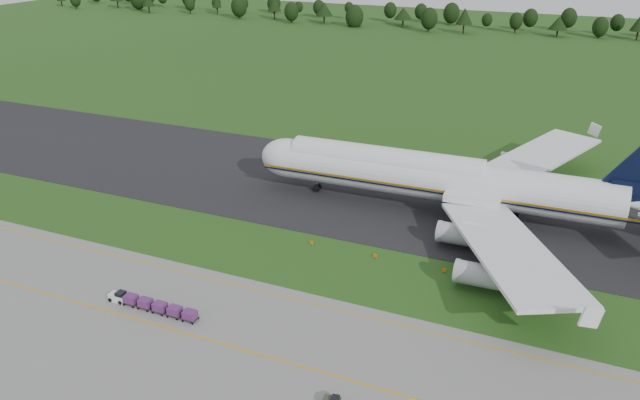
% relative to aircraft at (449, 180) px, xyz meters
% --- Properties ---
extents(ground, '(600.00, 600.00, 0.00)m').
position_rel_aircraft_xyz_m(ground, '(-16.24, -24.92, -5.93)').
color(ground, '#204715').
rests_on(ground, ground).
extents(taxiway, '(300.00, 40.00, 0.08)m').
position_rel_aircraft_xyz_m(taxiway, '(-16.24, 3.08, -5.89)').
color(taxiway, black).
rests_on(taxiway, ground).
extents(apron_markings, '(300.00, 30.20, 0.01)m').
position_rel_aircraft_xyz_m(apron_markings, '(-16.24, -51.90, -5.86)').
color(apron_markings, '#CB910B').
rests_on(apron_markings, apron).
extents(tree_line, '(530.66, 22.46, 11.41)m').
position_rel_aircraft_xyz_m(tree_line, '(-25.94, 196.02, 0.18)').
color(tree_line, black).
rests_on(tree_line, ground).
extents(aircraft, '(73.51, 72.06, 20.75)m').
position_rel_aircraft_xyz_m(aircraft, '(0.00, 0.00, 0.00)').
color(aircraft, white).
rests_on(aircraft, ground).
extents(baggage_train, '(13.27, 1.41, 1.35)m').
position_rel_aircraft_xyz_m(baggage_train, '(-27.86, -44.42, -5.14)').
color(baggage_train, silver).
rests_on(baggage_train, apron).
extents(edge_markers, '(31.45, 0.30, 0.60)m').
position_rel_aircraft_xyz_m(edge_markers, '(-0.88, -20.10, -5.65)').
color(edge_markers, '#DB6306').
rests_on(edge_markers, ground).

